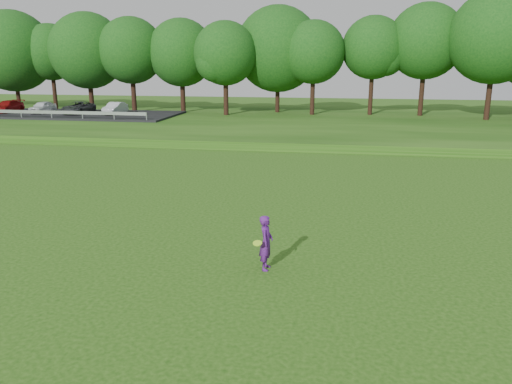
# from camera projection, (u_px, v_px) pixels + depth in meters

# --- Properties ---
(ground) EXTENTS (140.00, 140.00, 0.00)m
(ground) POSITION_uv_depth(u_px,v_px,m) (191.00, 255.00, 16.02)
(ground) COLOR #1B460D
(ground) RESTS_ON ground
(berm) EXTENTS (130.00, 30.00, 0.60)m
(berm) POSITION_uv_depth(u_px,v_px,m) (294.00, 122.00, 48.32)
(berm) COLOR #1B460D
(berm) RESTS_ON ground
(walking_path) EXTENTS (130.00, 1.60, 0.04)m
(walking_path) POSITION_uv_depth(u_px,v_px,m) (275.00, 149.00, 35.06)
(walking_path) COLOR gray
(walking_path) RESTS_ON ground
(treeline) EXTENTS (104.00, 7.00, 15.00)m
(treeline) POSITION_uv_depth(u_px,v_px,m) (300.00, 39.00, 50.13)
(treeline) COLOR #0E4010
(treeline) RESTS_ON berm
(parking_lot) EXTENTS (24.00, 9.00, 1.38)m
(parking_lot) POSITION_uv_depth(u_px,v_px,m) (58.00, 111.00, 50.99)
(parking_lot) COLOR black
(parking_lot) RESTS_ON berm
(woman) EXTENTS (0.54, 0.82, 1.67)m
(woman) POSITION_uv_depth(u_px,v_px,m) (266.00, 243.00, 14.75)
(woman) COLOR #561A76
(woman) RESTS_ON ground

